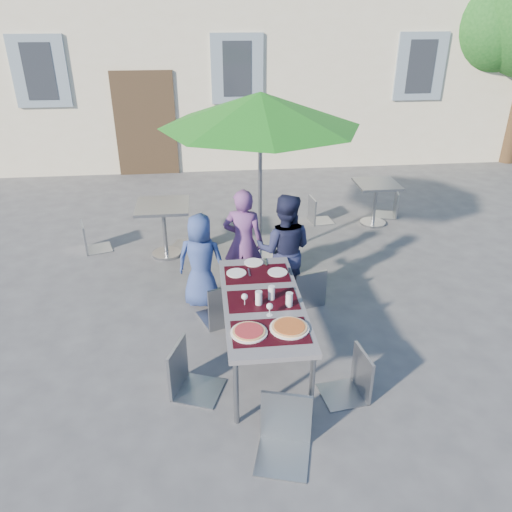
{
  "coord_description": "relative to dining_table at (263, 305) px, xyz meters",
  "views": [
    {
      "loc": [
        -0.82,
        -3.6,
        3.42
      ],
      "look_at": [
        -0.25,
        1.55,
        0.8
      ],
      "focal_mm": 35.0,
      "sensor_mm": 36.0,
      "label": 1
    }
  ],
  "objects": [
    {
      "name": "child_2",
      "position": [
        0.41,
        1.17,
        0.03
      ],
      "size": [
        0.78,
        0.57,
        1.44
      ],
      "primitive_type": "imported",
      "rotation": [
        0.0,
        0.0,
        2.89
      ],
      "color": "#1C1F3D",
      "rests_on": "ground"
    },
    {
      "name": "bg_chair_r_0",
      "position": [
        -0.76,
        2.89,
        -0.12
      ],
      "size": [
        0.56,
        0.56,
        0.98
      ],
      "color": "gray",
      "rests_on": "ground"
    },
    {
      "name": "chair_5",
      "position": [
        0.04,
        -1.22,
        -0.11
      ],
      "size": [
        0.54,
        0.55,
        0.99
      ],
      "color": "gray",
      "rests_on": "ground"
    },
    {
      "name": "pizza_near_right",
      "position": [
        0.18,
        -0.52,
        0.07
      ],
      "size": [
        0.37,
        0.37,
        0.03
      ],
      "color": "white",
      "rests_on": "dining_table"
    },
    {
      "name": "child_0",
      "position": [
        -0.61,
        1.21,
        -0.09
      ],
      "size": [
        0.66,
        0.5,
        1.21
      ],
      "primitive_type": "imported",
      "rotation": [
        0.0,
        0.0,
        2.94
      ],
      "color": "navy",
      "rests_on": "ground"
    },
    {
      "name": "glassware",
      "position": [
        0.06,
        -0.09,
        0.13
      ],
      "size": [
        0.5,
        0.35,
        0.15
      ],
      "color": "silver",
      "rests_on": "dining_table"
    },
    {
      "name": "cafe_table_0",
      "position": [
        -1.15,
        2.65,
        -0.11
      ],
      "size": [
        0.76,
        0.76,
        0.82
      ],
      "color": "#A4A7AC",
      "rests_on": "ground"
    },
    {
      "name": "chair_3",
      "position": [
        -0.78,
        -0.38,
        -0.12
      ],
      "size": [
        0.56,
        0.56,
        0.98
      ],
      "color": "#90959B",
      "rests_on": "ground"
    },
    {
      "name": "dining_table",
      "position": [
        0.0,
        0.0,
        0.0
      ],
      "size": [
        0.8,
        1.85,
        0.76
      ],
      "color": "#4D4C52",
      "rests_on": "ground"
    },
    {
      "name": "patio_umbrella",
      "position": [
        0.24,
        2.3,
        1.49
      ],
      "size": [
        2.68,
        2.68,
        2.43
      ],
      "color": "#A4A7AC",
      "rests_on": "ground"
    },
    {
      "name": "chair_1",
      "position": [
        0.07,
        1.14,
        -0.07
      ],
      "size": [
        0.58,
        0.59,
        1.06
      ],
      "color": "gray",
      "rests_on": "ground"
    },
    {
      "name": "cafe_table_1",
      "position": [
        2.36,
        3.48,
        -0.19
      ],
      "size": [
        0.69,
        0.69,
        0.74
      ],
      "color": "#A4A7AC",
      "rests_on": "ground"
    },
    {
      "name": "ground",
      "position": [
        0.28,
        -0.65,
        -0.7
      ],
      "size": [
        90.0,
        90.0,
        0.0
      ],
      "primitive_type": "plane",
      "color": "#464648",
      "rests_on": "ground"
    },
    {
      "name": "pizza_near_left",
      "position": [
        -0.19,
        -0.55,
        0.07
      ],
      "size": [
        0.34,
        0.34,
        0.03
      ],
      "color": "white",
      "rests_on": "dining_table"
    },
    {
      "name": "chair_0",
      "position": [
        -0.38,
        0.75,
        -0.08
      ],
      "size": [
        0.59,
        0.6,
        1.04
      ],
      "color": "gray",
      "rests_on": "ground"
    },
    {
      "name": "child_1",
      "position": [
        -0.07,
        1.47,
        0.01
      ],
      "size": [
        0.58,
        0.45,
        1.42
      ],
      "primitive_type": "imported",
      "rotation": [
        0.0,
        0.0,
        2.9
      ],
      "color": "#643974",
      "rests_on": "ground"
    },
    {
      "name": "bg_chair_r_1",
      "position": [
        2.78,
        3.82,
        -0.19
      ],
      "size": [
        0.47,
        0.47,
        0.87
      ],
      "color": "gray",
      "rests_on": "ground"
    },
    {
      "name": "chair_2",
      "position": [
        0.69,
        1.05,
        -0.14
      ],
      "size": [
        0.52,
        0.52,
        0.96
      ],
      "color": "gray",
      "rests_on": "ground"
    },
    {
      "name": "bg_chair_l_0",
      "position": [
        -2.3,
        2.95,
        -0.19
      ],
      "size": [
        0.48,
        0.48,
        0.87
      ],
      "color": "#90959B",
      "rests_on": "ground"
    },
    {
      "name": "place_settings",
      "position": [
        0.0,
        0.65,
        0.06
      ],
      "size": [
        0.72,
        0.48,
        0.01
      ],
      "color": "white",
      "rests_on": "dining_table"
    },
    {
      "name": "bg_chair_l_1",
      "position": [
        1.4,
        3.68,
        -0.2
      ],
      "size": [
        0.42,
        0.42,
        0.85
      ],
      "color": "#93989E",
      "rests_on": "ground"
    },
    {
      "name": "chair_4",
      "position": [
        0.8,
        -0.61,
        -0.17
      ],
      "size": [
        0.46,
        0.45,
        0.91
      ],
      "color": "gray",
      "rests_on": "ground"
    }
  ]
}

